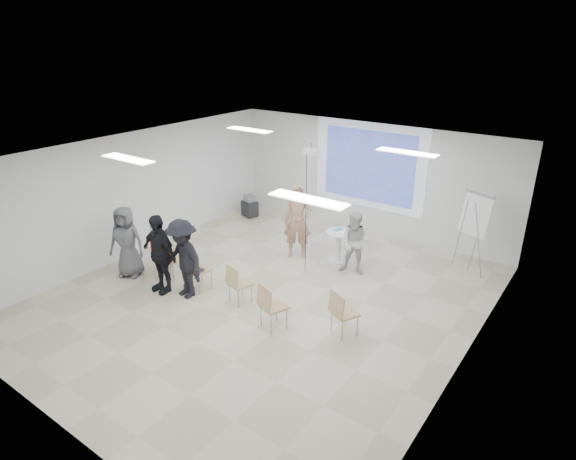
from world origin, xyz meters
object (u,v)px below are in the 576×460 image
Objects in this scene: flipchart_easel at (476,215)px; player_left at (298,217)px; player_right at (356,240)px; chair_right_inner at (270,304)px; pedestal_table at (339,244)px; chair_far_left at (168,248)px; av_cart at (250,207)px; audience_left at (159,248)px; audience_outer at (126,238)px; chair_center at (237,281)px; chair_right_far at (342,310)px; chair_left_inner at (196,268)px; audience_mid at (183,254)px; chair_left_mid at (168,257)px; laptop at (200,268)px.

player_left is at bearing -134.60° from flipchart_easel.
player_right is 2.96m from chair_right_inner.
pedestal_table is 0.82× the size of chair_far_left.
av_cart is (-0.77, 3.83, -0.27)m from chair_far_left.
audience_outer is at bearing -178.41° from audience_left.
chair_center is at bearing -177.30° from chair_right_inner.
player_right is 1.84× the size of chair_right_far.
player_left is 3.48m from chair_right_far.
av_cart is at bearing 121.62° from chair_left_inner.
flipchart_easel reaches higher than av_cart.
player_right is at bearing 77.82° from chair_center.
av_cart is (-5.30, 3.77, -0.22)m from chair_right_far.
audience_outer is (-1.76, -0.38, 0.38)m from chair_left_inner.
flipchart_easel is (6.21, 4.63, 0.49)m from audience_outer.
audience_mid is at bearing -143.03° from player_right.
flipchart_easel is 2.89× the size of av_cart.
av_cart is at bearing 163.11° from pedestal_table.
chair_left_inner is (-0.77, -2.65, -0.51)m from player_left.
av_cart is at bearing 122.31° from audience_mid.
audience_mid is 6.40m from flipchart_easel.
chair_right_far is 1.35× the size of av_cart.
audience_left is at bearing -27.68° from audience_outer.
chair_left_inner is 0.47× the size of audience_mid.
player_right is 1.79× the size of chair_left_mid.
chair_left_mid is 3.06m from chair_right_inner.
player_left is 1.27× the size of player_right.
player_left is at bearing 67.17° from chair_far_left.
chair_left_inner reaches higher than chair_center.
audience_mid is (0.85, -0.31, 0.42)m from chair_left_mid.
audience_left is 6.90m from flipchart_easel.
player_right is at bearing 11.46° from audience_outer.
audience_mid is at bearing -112.67° from flipchart_easel.
chair_right_far is 3.45m from audience_mid.
pedestal_table is 0.44× the size of audience_outer.
chair_left_inner is 4.57m from av_cart.
chair_far_left is 1.06× the size of chair_left_mid.
player_left reaches higher than chair_right_inner.
chair_right_far is 0.47× the size of flipchart_easel.
chair_left_mid is 4.23m from chair_right_far.
player_right is at bearing 137.06° from chair_right_far.
audience_mid is (-2.20, -0.05, 0.42)m from chair_right_inner.
laptop is (-2.15, 0.34, -0.05)m from chair_right_inner.
chair_center is at bearing 28.49° from audience_mid.
chair_center reaches higher than av_cart.
chair_center is 5.44m from flipchart_easel.
player_left is 3.25m from chair_right_inner.
chair_left_mid is 0.90m from laptop.
chair_left_inner is at bearing 91.66° from audience_mid.
player_left is 2.14× the size of chair_far_left.
chair_right_far is 4.16m from flipchart_easel.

